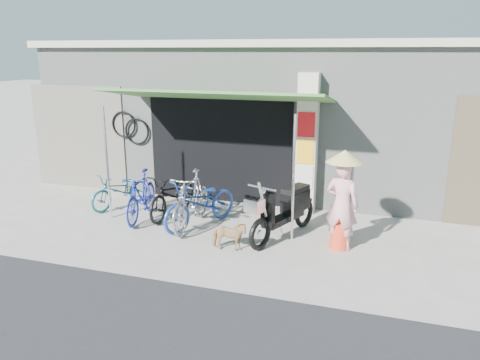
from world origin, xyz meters
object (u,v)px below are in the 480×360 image
(bike_black, at_px, (173,194))
(moped, at_px, (285,210))
(nun, at_px, (342,201))
(street_dog, at_px, (229,236))
(bike_teal, at_px, (120,190))
(bike_blue, at_px, (141,196))
(bike_navy, at_px, (201,203))
(bike_silver, at_px, (192,199))

(bike_black, distance_m, moped, 2.59)
(nun, bearing_deg, street_dog, 33.40)
(bike_teal, distance_m, moped, 3.95)
(bike_blue, height_order, bike_navy, bike_blue)
(bike_silver, relative_size, nun, 1.05)
(bike_black, distance_m, bike_navy, 0.93)
(bike_navy, xyz_separation_m, moped, (1.72, -0.04, 0.04))
(bike_blue, xyz_separation_m, street_dog, (2.28, -1.00, -0.23))
(bike_silver, height_order, nun, nun)
(bike_teal, distance_m, bike_black, 1.37)
(bike_black, distance_m, street_dog, 2.24)
(bike_silver, bearing_deg, bike_navy, 12.82)
(street_dog, distance_m, nun, 2.09)
(bike_blue, relative_size, street_dog, 2.58)
(bike_blue, xyz_separation_m, bike_silver, (1.18, -0.08, 0.06))
(moped, bearing_deg, bike_navy, -159.52)
(moped, distance_m, nun, 1.13)
(bike_black, relative_size, bike_silver, 0.95)
(bike_teal, relative_size, bike_black, 0.85)
(bike_blue, height_order, nun, nun)
(bike_blue, relative_size, bike_silver, 0.89)
(street_dog, relative_size, moped, 0.33)
(bike_teal, height_order, bike_navy, bike_navy)
(bike_blue, bearing_deg, nun, -13.29)
(moped, height_order, nun, nun)
(street_dog, bearing_deg, bike_silver, 42.61)
(bike_blue, relative_size, bike_navy, 0.89)
(nun, bearing_deg, moped, 0.95)
(bike_teal, height_order, street_dog, bike_teal)
(bike_black, height_order, moped, moped)
(bike_black, height_order, street_dog, bike_black)
(bike_teal, xyz_separation_m, bike_navy, (2.19, -0.56, 0.09))
(bike_black, bearing_deg, nun, -6.85)
(bike_teal, bearing_deg, street_dog, -5.22)
(bike_blue, distance_m, street_dog, 2.50)
(bike_teal, bearing_deg, bike_black, 15.67)
(nun, bearing_deg, bike_black, 1.62)
(bike_silver, bearing_deg, bike_teal, 161.53)
(bike_silver, distance_m, bike_navy, 0.20)
(street_dog, xyz_separation_m, moped, (0.80, 0.93, 0.26))
(bike_teal, relative_size, nun, 0.85)
(bike_navy, relative_size, nun, 1.05)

